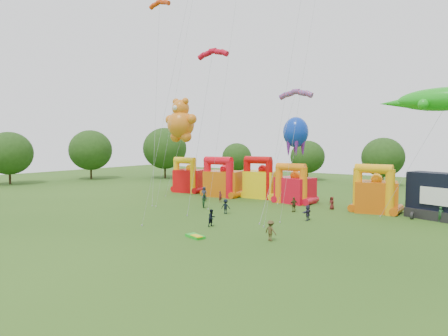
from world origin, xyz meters
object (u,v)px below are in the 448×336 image
Objects in this scene: gecko_kite at (421,146)px; spectator_0 at (204,193)px; teddy_bear_kite at (179,132)px; bouncy_castle_2 at (262,182)px; stage_trailer at (448,198)px; spectator_4 at (294,205)px; bouncy_castle_0 at (189,179)px; octopus_kite at (294,141)px.

gecko_kite is 30.49m from spectator_0.
bouncy_castle_2 is at bearing 29.18° from teddy_bear_kite.
stage_trailer is at bearing -7.88° from bouncy_castle_2.
spectator_4 is (21.05, -2.22, -9.44)m from teddy_bear_kite.
stage_trailer is at bearing -3.62° from bouncy_castle_0.
spectator_4 is at bearing -17.82° from bouncy_castle_0.
bouncy_castle_0 is 13.98m from bouncy_castle_2.
octopus_kite is 13.18m from spectator_4.
teddy_bear_kite reaches higher than spectator_0.
bouncy_castle_0 reaches higher than spectator_0.
bouncy_castle_0 is at bearing -175.56° from bouncy_castle_2.
gecko_kite is 1.21× the size of octopus_kite.
octopus_kite is 6.44× the size of spectator_0.
spectator_4 is (4.42, -9.47, -8.04)m from octopus_kite.
bouncy_castle_0 is at bearing 128.41° from spectator_0.
spectator_0 is at bearing -172.99° from gecko_kite.
spectator_0 is 1.03× the size of spectator_4.
stage_trailer is at bearing -11.97° from octopus_kite.
spectator_0 is at bearing -174.64° from stage_trailer.
bouncy_castle_0 is at bearing 114.66° from teddy_bear_kite.
spectator_0 is (-6.31, -6.66, -1.52)m from bouncy_castle_2.
bouncy_castle_2 is 0.73× the size of stage_trailer.
spectator_0 is (5.18, -0.24, -9.41)m from teddy_bear_kite.
bouncy_castle_0 is at bearing -70.50° from spectator_4.
teddy_bear_kite reaches higher than bouncy_castle_2.
spectator_0 reaches higher than spectator_4.
spectator_4 is (15.87, -1.98, -0.03)m from spectator_0.
gecko_kite is at bearing -8.43° from spectator_0.
gecko_kite reaches higher than stage_trailer.
gecko_kite is at bearing -7.53° from bouncy_castle_2.
stage_trailer is 32.59m from spectator_0.
octopus_kite is (5.14, 0.83, 6.48)m from bouncy_castle_2.
bouncy_castle_2 is 3.47× the size of spectator_4.
gecko_kite is at bearing 149.85° from spectator_4.
bouncy_castle_0 is 0.93× the size of bouncy_castle_2.
teddy_bear_kite is at bearing -65.34° from bouncy_castle_0.
teddy_bear_kite reaches higher than spectator_4.
bouncy_castle_2 is 0.42× the size of teddy_bear_kite.
bouncy_castle_2 is at bearing 31.07° from spectator_0.
teddy_bear_kite reaches higher than bouncy_castle_0.
teddy_bear_kite reaches higher than octopus_kite.
stage_trailer is 6.56m from gecko_kite.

